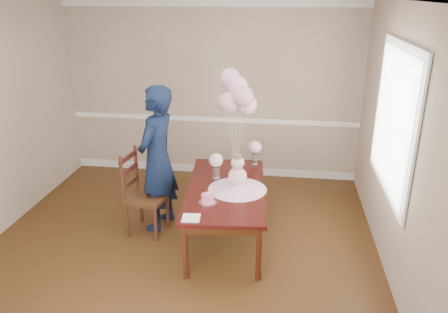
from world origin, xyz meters
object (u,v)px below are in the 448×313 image
dining_table_top (226,189)px  dining_chair_seat (147,198)px  woman (157,159)px  birthday_cake (207,198)px

dining_table_top → dining_chair_seat: dining_table_top is taller
woman → dining_table_top: bearing=90.1°
dining_chair_seat → woman: bearing=65.2°
dining_table_top → birthday_cake: size_ratio=13.33×
birthday_cake → woman: bearing=140.3°
dining_table_top → woman: woman is taller
dining_table_top → dining_chair_seat: bearing=174.6°
birthday_cake → woman: (-0.71, 0.59, 0.18)m
dining_chair_seat → woman: 0.48m
dining_table_top → birthday_cake: bearing=-114.0°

